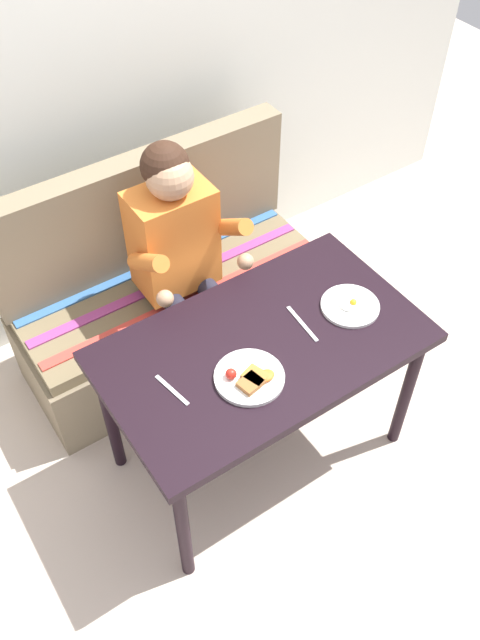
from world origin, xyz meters
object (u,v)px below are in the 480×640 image
at_px(couch, 168,296).
at_px(plate_eggs, 350,306).
at_px(plate_breakfast, 250,377).
at_px(knife, 302,324).
at_px(table, 262,357).
at_px(fork, 172,389).
at_px(person, 182,251).

distance_m(couch, plate_eggs, 0.98).
relative_size(plate_breakfast, knife, 1.25).
bearing_deg(knife, table, -177.64).
xyz_separation_m(table, couch, (0.00, 0.76, -0.32)).
distance_m(table, couch, 0.83).
bearing_deg(fork, plate_breakfast, -34.84).
bearing_deg(table, plate_eggs, -5.82).
bearing_deg(plate_breakfast, person, 78.70).
relative_size(plate_eggs, fork, 1.33).
bearing_deg(plate_eggs, table, 174.18).
distance_m(table, plate_breakfast, 0.20).
xyz_separation_m(fork, knife, (0.56, -0.01, 0.00)).
relative_size(fork, knife, 0.85).
distance_m(table, fork, 0.39).
bearing_deg(person, table, -90.51).
height_order(table, fork, fork).
bearing_deg(couch, plate_eggs, -64.46).
distance_m(plate_breakfast, knife, 0.33).
relative_size(person, fork, 7.13).
distance_m(fork, knife, 0.56).
relative_size(couch, fork, 8.47).
bearing_deg(fork, couch, 53.09).
bearing_deg(knife, plate_breakfast, -157.02).
relative_size(plate_breakfast, plate_eggs, 1.10).
relative_size(table, couch, 0.83).
xyz_separation_m(table, plate_breakfast, (-0.13, -0.11, 0.10)).
bearing_deg(table, plate_breakfast, -140.36).
height_order(plate_eggs, fork, plate_eggs).
xyz_separation_m(person, plate_eggs, (0.38, -0.63, -0.00)).
relative_size(couch, person, 1.19).
bearing_deg(person, fork, -123.61).
height_order(person, knife, person).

